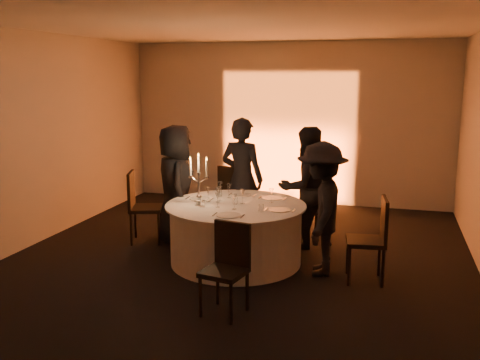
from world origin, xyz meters
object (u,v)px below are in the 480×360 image
(candelabra, at_px, (199,185))
(banquet_table, at_px, (236,233))
(chair_back_left, at_px, (235,194))
(chair_front, at_px, (228,263))
(chair_left, at_px, (140,202))
(chair_back_right, at_px, (313,206))
(coffee_cup, at_px, (199,203))
(guest_right, at_px, (321,209))
(guest_left, at_px, (176,185))
(guest_back_left, at_px, (242,179))
(chair_right, at_px, (373,235))
(guest_back_right, at_px, (306,188))

(candelabra, bearing_deg, banquet_table, 3.80)
(chair_back_left, relative_size, chair_front, 1.11)
(chair_left, relative_size, chair_front, 1.12)
(chair_back_right, relative_size, coffee_cup, 8.61)
(guest_right, distance_m, coffee_cup, 1.54)
(guest_left, bearing_deg, guest_back_left, -84.79)
(banquet_table, xyz_separation_m, candelabra, (-0.49, -0.03, 0.61))
(chair_right, height_order, chair_front, chair_right)
(chair_front, bearing_deg, banquet_table, 114.72)
(banquet_table, distance_m, chair_back_right, 1.42)
(guest_left, height_order, guest_back_left, guest_back_left)
(guest_left, height_order, guest_right, guest_left)
(chair_back_right, height_order, guest_back_left, guest_back_left)
(chair_left, distance_m, coffee_cup, 1.32)
(guest_right, relative_size, candelabra, 2.50)
(guest_back_left, height_order, guest_back_right, guest_back_left)
(banquet_table, distance_m, chair_back_left, 1.45)
(banquet_table, bearing_deg, coffee_cup, -158.64)
(chair_right, bearing_deg, chair_front, -55.43)
(guest_left, height_order, guest_back_right, guest_left)
(candelabra, bearing_deg, chair_front, -59.78)
(chair_back_left, relative_size, coffee_cup, 9.35)
(chair_back_right, bearing_deg, chair_back_left, -43.00)
(banquet_table, relative_size, chair_right, 1.79)
(guest_back_right, bearing_deg, chair_left, -29.87)
(guest_left, bearing_deg, chair_back_left, -61.78)
(guest_left, bearing_deg, chair_left, 69.22)
(chair_left, height_order, coffee_cup, chair_left)
(chair_front, relative_size, guest_back_right, 0.55)
(chair_back_right, xyz_separation_m, chair_front, (-0.49, -2.58, -0.01))
(chair_left, relative_size, candelabra, 1.59)
(chair_left, relative_size, chair_right, 1.03)
(chair_back_right, relative_size, guest_left, 0.55)
(banquet_table, bearing_deg, guest_right, -4.46)
(chair_back_right, relative_size, chair_front, 1.02)
(banquet_table, distance_m, guest_back_left, 1.16)
(chair_back_right, height_order, coffee_cup, chair_back_right)
(guest_back_left, height_order, coffee_cup, guest_back_left)
(chair_back_left, bearing_deg, guest_back_right, 172.68)
(chair_left, xyz_separation_m, candelabra, (1.09, -0.49, 0.41))
(chair_left, bearing_deg, guest_right, -119.52)
(chair_front, distance_m, guest_left, 2.40)
(chair_back_right, relative_size, guest_right, 0.58)
(guest_back_right, xyz_separation_m, candelabra, (-1.24, -0.92, 0.15))
(coffee_cup, bearing_deg, guest_right, 3.18)
(chair_left, xyz_separation_m, chair_right, (3.30, -0.65, -0.02))
(chair_front, bearing_deg, chair_left, 146.96)
(chair_back_left, xyz_separation_m, guest_back_right, (1.17, -0.49, 0.27))
(guest_back_right, relative_size, guest_right, 1.05)
(chair_front, distance_m, guest_right, 1.58)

